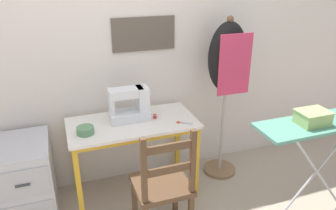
% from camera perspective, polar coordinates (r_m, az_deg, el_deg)
% --- Properties ---
extents(wall_back, '(10.00, 0.07, 2.55)m').
position_cam_1_polar(wall_back, '(2.86, -8.32, 10.01)').
color(wall_back, silver).
rests_on(wall_back, ground_plane).
extents(sewing_table, '(1.06, 0.54, 0.72)m').
position_cam_1_polar(sewing_table, '(2.77, -6.09, -4.79)').
color(sewing_table, silver).
rests_on(sewing_table, ground_plane).
extents(sewing_machine, '(0.34, 0.18, 0.31)m').
position_cam_1_polar(sewing_machine, '(2.73, -6.41, 0.02)').
color(sewing_machine, white).
rests_on(sewing_machine, sewing_table).
extents(fabric_bowl, '(0.13, 0.13, 0.06)m').
position_cam_1_polar(fabric_bowl, '(2.61, -14.20, -4.27)').
color(fabric_bowl, '#56895B').
rests_on(fabric_bowl, sewing_table).
extents(scissors, '(0.13, 0.11, 0.01)m').
position_cam_1_polar(scissors, '(2.71, 2.42, -3.10)').
color(scissors, silver).
rests_on(scissors, sewing_table).
extents(thread_spool_near_machine, '(0.04, 0.04, 0.04)m').
position_cam_1_polar(thread_spool_near_machine, '(2.78, -2.29, -2.02)').
color(thread_spool_near_machine, red).
rests_on(thread_spool_near_machine, sewing_table).
extents(wooden_chair, '(0.40, 0.38, 0.94)m').
position_cam_1_polar(wooden_chair, '(2.43, -0.90, -14.05)').
color(wooden_chair, '#513823').
rests_on(wooden_chair, ground_plane).
extents(filing_cabinet, '(0.40, 0.56, 0.67)m').
position_cam_1_polar(filing_cabinet, '(2.91, -23.23, -11.97)').
color(filing_cabinet, '#B7B7BC').
rests_on(filing_cabinet, ground_plane).
extents(dress_form, '(0.36, 0.32, 1.53)m').
position_cam_1_polar(dress_form, '(2.95, 10.26, 6.94)').
color(dress_form, '#846647').
rests_on(dress_form, ground_plane).
extents(ironing_board, '(1.11, 0.31, 0.87)m').
position_cam_1_polar(ironing_board, '(2.70, 25.85, -3.43)').
color(ironing_board, '#518E7A').
rests_on(ironing_board, ground_plane).
extents(storage_box, '(0.23, 0.17, 0.10)m').
position_cam_1_polar(storage_box, '(2.55, 23.89, -1.98)').
color(storage_box, '#8EB266').
rests_on(storage_box, ironing_board).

